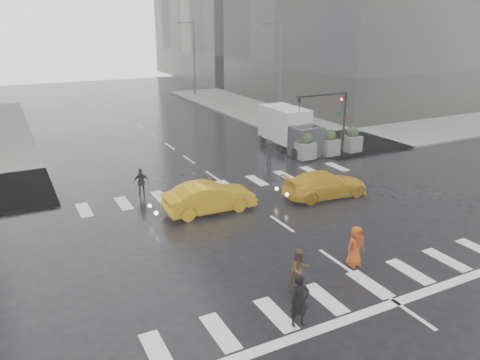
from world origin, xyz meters
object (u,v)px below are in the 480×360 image
pedestrian_brown (300,270)px  traffic_signal_pole (333,112)px  taxi_mid (209,198)px  pedestrian_orange (356,246)px  box_truck (290,128)px

pedestrian_brown → traffic_signal_pole: bearing=49.8°
pedestrian_brown → taxi_mid: bearing=90.7°
traffic_signal_pole → pedestrian_brown: 17.59m
pedestrian_orange → taxi_mid: 8.07m
taxi_mid → box_truck: box_truck is taller
pedestrian_brown → box_truck: (9.98, 16.03, 0.83)m
pedestrian_brown → taxi_mid: (0.05, 7.99, -0.04)m
pedestrian_orange → box_truck: (7.08, 15.58, 0.79)m
traffic_signal_pole → taxi_mid: (-11.44, -5.10, -2.46)m
pedestrian_brown → pedestrian_orange: (2.90, 0.45, 0.04)m
box_truck → pedestrian_orange: bearing=-114.1°
traffic_signal_pole → taxi_mid: traffic_signal_pole is taller
taxi_mid → traffic_signal_pole: bearing=-64.8°
traffic_signal_pole → pedestrian_brown: bearing=-131.3°
traffic_signal_pole → pedestrian_brown: traffic_signal_pole is taller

